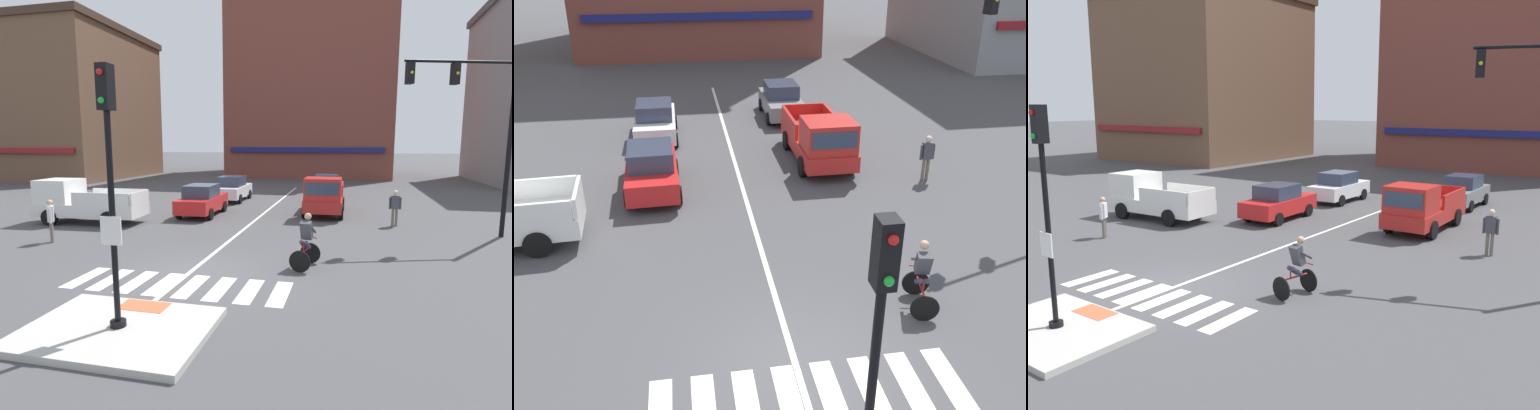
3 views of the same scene
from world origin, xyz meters
The scene contains 23 objects.
ground_plane centered at (0.00, 0.00, 0.00)m, with size 300.00×300.00×0.00m, color #474749.
traffic_island centered at (0.00, -3.77, 0.07)m, with size 3.71×2.78×0.15m, color #B2AFA8.
tactile_pad_front centered at (0.00, -2.73, 0.15)m, with size 1.10×0.60×0.01m, color #DB5B38.
signal_pole centered at (0.00, -3.78, 3.21)m, with size 0.44×0.38×5.10m.
crosswalk_stripe_a centered at (-2.81, -0.90, 0.00)m, with size 0.44×1.80×0.01m, color silver.
crosswalk_stripe_b centered at (-2.01, -0.90, 0.00)m, with size 0.44×1.80×0.01m, color silver.
crosswalk_stripe_c centered at (-1.21, -0.90, 0.00)m, with size 0.44×1.80×0.01m, color silver.
crosswalk_stripe_d centered at (-0.40, -0.90, 0.00)m, with size 0.44×1.80×0.01m, color silver.
crosswalk_stripe_e centered at (0.40, -0.90, 0.00)m, with size 0.44×1.80×0.01m, color silver.
crosswalk_stripe_f centered at (1.21, -0.90, 0.00)m, with size 0.44×1.80×0.01m, color silver.
crosswalk_stripe_g centered at (2.01, -0.90, 0.00)m, with size 0.44×1.80×0.01m, color silver.
crosswalk_stripe_h centered at (2.81, -0.90, 0.00)m, with size 0.44×1.80×0.01m, color silver.
lane_centre_line centered at (-0.09, 10.00, 0.00)m, with size 0.14×28.00×0.01m, color silver.
building_corner_left centered at (-0.27, 41.47, 11.23)m, with size 18.22×19.66×22.42m.
building_far_block centered at (-26.98, 30.04, 7.95)m, with size 15.67×16.67×15.87m.
car_grey_eastbound_distant centered at (2.85, 17.50, 0.81)m, with size 1.88×4.12×1.64m.
car_white_westbound_distant centered at (-3.16, 15.07, 0.81)m, with size 1.87×4.11×1.64m.
car_red_westbound_far centered at (-3.16, 9.41, 0.81)m, with size 1.95×4.16×1.64m.
pickup_truck_white_cross_left centered at (-8.08, 6.19, 0.98)m, with size 5.20×2.27×2.08m.
pickup_truck_red_eastbound_far centered at (3.13, 10.92, 0.98)m, with size 2.07×5.11×2.08m.
cyclist centered at (3.20, 1.53, 0.87)m, with size 0.87×1.20×1.68m.
pedestrian_at_curb_left centered at (-6.71, 2.46, 0.98)m, with size 0.39×0.46×1.67m.
pedestrian_waiting_far_side centered at (6.50, 8.75, 0.98)m, with size 0.55×0.23×1.67m.
Camera 3 is at (11.09, -10.18, 5.23)m, focal length 37.26 mm.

